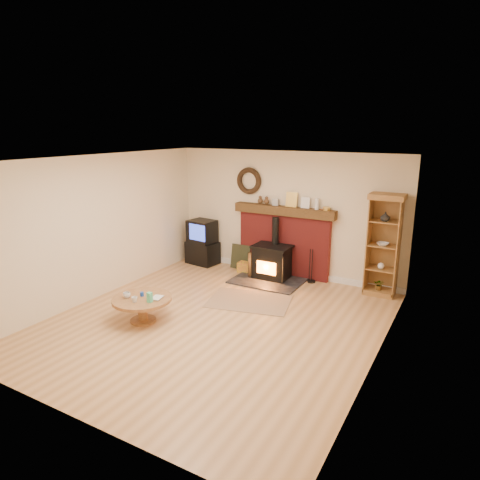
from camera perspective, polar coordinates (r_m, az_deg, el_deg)
The scene contains 11 objects.
ground at distance 7.07m, azimuth -3.20°, elevation -10.85°, with size 5.50×5.50×0.00m, color #B17D49.
room_shell at distance 6.60m, azimuth -3.10°, elevation 3.05°, with size 5.02×5.52×2.61m.
chimney_breast at distance 9.02m, azimuth 5.85°, elevation 0.25°, with size 2.20×0.22×1.78m.
wood_stove at distance 8.84m, azimuth 4.18°, elevation -3.09°, with size 1.40×1.00×1.27m.
area_rug at distance 7.83m, azimuth 1.27°, elevation -8.13°, with size 1.45×1.00×0.01m, color brown.
tv_unit at distance 9.84m, azimuth -5.04°, elevation -0.39°, with size 0.75×0.57×1.02m.
curio_cabinet at distance 8.30m, azimuth 18.58°, elevation -0.63°, with size 0.61×0.44×1.91m.
firelog_box at distance 9.30m, azimuth 0.83°, elevation -3.67°, with size 0.35×0.22×0.22m, color #CDDB11.
leaning_painting at distance 9.48m, azimuth 0.06°, elevation -2.26°, with size 0.46×0.03×0.55m, color black.
fire_tools at distance 8.83m, azimuth 9.47°, elevation -4.93°, with size 0.16×0.16×0.70m.
coffee_table at distance 7.13m, azimuth -12.94°, elevation -8.08°, with size 0.95×0.95×0.57m.
Camera 1 is at (3.45, -5.35, 3.06)m, focal length 32.00 mm.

